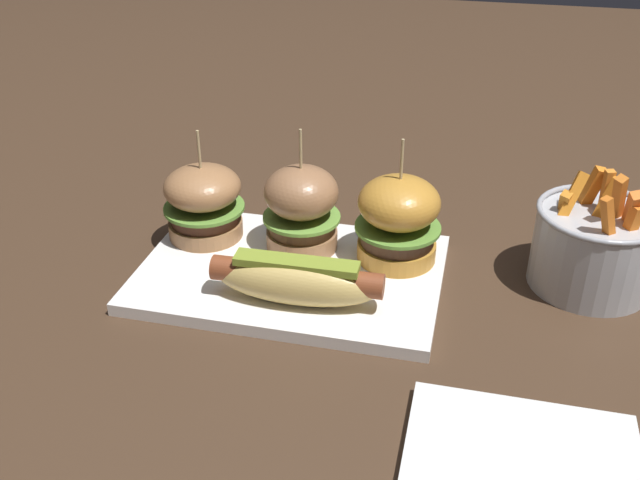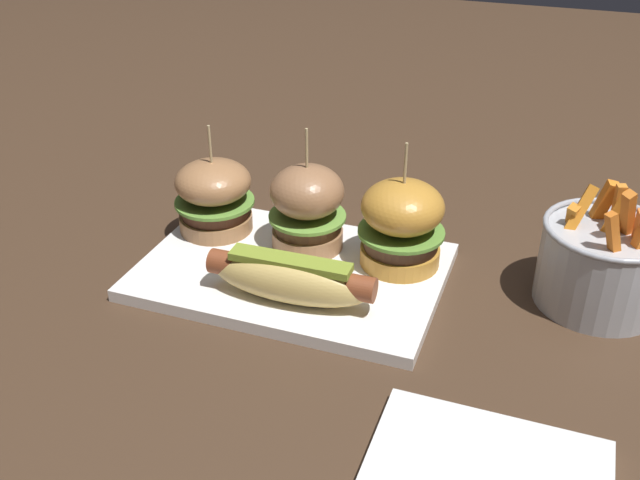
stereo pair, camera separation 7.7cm
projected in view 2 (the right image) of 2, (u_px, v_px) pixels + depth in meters
The scene contains 7 objects.
ground_plane at pixel (292, 277), 0.81m from camera, with size 3.00×3.00×0.00m, color #422D1E.
platter_main at pixel (292, 271), 0.81m from camera, with size 0.33×0.22×0.01m, color white.
hot_dog at pixel (291, 278), 0.73m from camera, with size 0.18×0.05×0.05m.
slider_left at pixel (214, 196), 0.85m from camera, with size 0.09×0.09×0.13m.
slider_center at pixel (310, 207), 0.81m from camera, with size 0.09×0.09×0.14m.
slider_right at pixel (402, 223), 0.78m from camera, with size 0.10×0.10×0.14m.
fries_bucket at pixel (603, 263), 0.74m from camera, with size 0.13×0.13×0.14m.
Camera 2 is at (0.26, -0.63, 0.44)m, focal length 40.70 mm.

